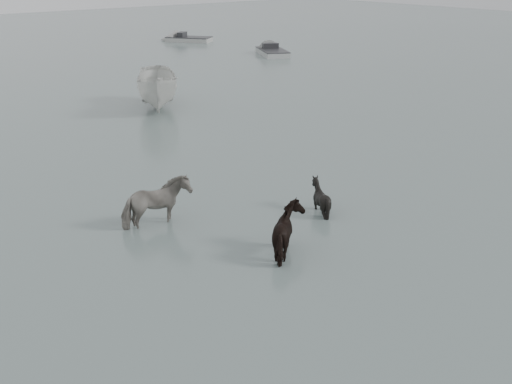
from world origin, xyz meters
The scene contains 7 objects.
ground centered at (0.00, 0.00, 0.00)m, with size 140.00×140.00×0.00m, color #566762.
pony_pinto centered at (-1.07, 2.11, 0.75)m, with size 0.81×1.78×1.50m, color black.
pony_dark centered at (0.52, -1.31, 0.68)m, with size 1.35×1.16×1.36m, color black.
pony_black centered at (2.91, 0.14, 0.58)m, with size 0.94×1.05×1.16m, color black.
boat_small centered at (6.18, 14.00, 0.95)m, with size 1.85×4.91×1.89m, color silver.
skiff_port centered at (21.14, 23.41, 0.38)m, with size 5.15×1.60×0.75m, color #A3A5A3, non-canonical shape.
skiff_star centered at (20.76, 33.43, 0.38)m, with size 4.98×1.60×0.75m, color #AAA9A5, non-canonical shape.
Camera 1 is at (-8.77, -11.39, 6.57)m, focal length 45.00 mm.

